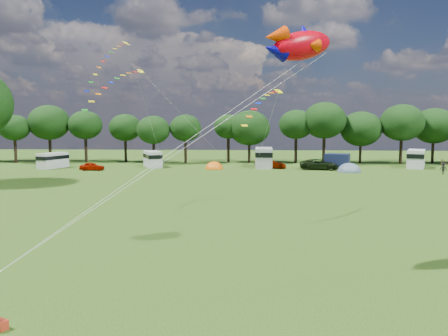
# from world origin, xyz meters

# --- Properties ---
(ground_plane) EXTENTS (180.00, 180.00, 0.00)m
(ground_plane) POSITION_xyz_m (0.00, 0.00, 0.00)
(ground_plane) COLOR black
(ground_plane) RESTS_ON ground
(tree_line) EXTENTS (102.98, 10.98, 10.27)m
(tree_line) POSITION_xyz_m (5.30, 54.99, 6.35)
(tree_line) COLOR black
(tree_line) RESTS_ON ground
(car_a) EXTENTS (3.62, 1.63, 1.18)m
(car_a) POSITION_xyz_m (-20.92, 42.03, 0.59)
(car_a) COLOR #9C1000
(car_a) RESTS_ON ground
(car_c) EXTENTS (4.63, 2.06, 1.37)m
(car_c) POSITION_xyz_m (4.86, 46.31, 0.69)
(car_c) COLOR #901A00
(car_c) RESTS_ON ground
(car_d) EXTENTS (5.98, 3.26, 1.56)m
(car_d) POSITION_xyz_m (11.90, 44.90, 0.78)
(car_d) COLOR black
(car_d) RESTS_ON ground
(campervan_a) EXTENTS (3.57, 5.12, 2.31)m
(campervan_a) POSITION_xyz_m (-28.02, 45.00, 1.24)
(campervan_a) COLOR silver
(campervan_a) RESTS_ON ground
(campervan_b) EXTENTS (3.91, 5.42, 2.44)m
(campervan_b) POSITION_xyz_m (-13.27, 47.36, 1.31)
(campervan_b) COLOR silver
(campervan_b) RESTS_ON ground
(campervan_c) EXTENTS (2.77, 6.16, 2.98)m
(campervan_c) POSITION_xyz_m (3.93, 47.90, 1.60)
(campervan_c) COLOR #B2B2B4
(campervan_c) RESTS_ON ground
(campervan_d) EXTENTS (4.39, 6.07, 2.74)m
(campervan_d) POSITION_xyz_m (27.09, 48.50, 1.47)
(campervan_d) COLOR silver
(campervan_d) RESTS_ON ground
(tent_orange) EXTENTS (2.77, 3.03, 2.17)m
(tent_orange) POSITION_xyz_m (-3.52, 45.00, 0.02)
(tent_orange) COLOR orange
(tent_orange) RESTS_ON ground
(tent_greyblue) EXTENTS (3.33, 3.64, 2.48)m
(tent_greyblue) POSITION_xyz_m (15.64, 42.16, 0.02)
(tent_greyblue) COLOR slate
(tent_greyblue) RESTS_ON ground
(awning_navy) EXTENTS (4.27, 3.86, 2.20)m
(awning_navy) POSITION_xyz_m (14.91, 46.97, 1.10)
(awning_navy) COLOR #151D38
(awning_navy) RESTS_ON ground
(kite_bag) EXTENTS (0.55, 0.47, 0.33)m
(kite_bag) POSITION_xyz_m (-6.67, -5.84, 0.17)
(kite_bag) COLOR #B8311A
(kite_bag) RESTS_ON ground
(fish_kite) EXTENTS (3.68, 2.61, 1.97)m
(fish_kite) POSITION_xyz_m (3.68, 1.00, 10.31)
(fish_kite) COLOR #CA000D
(fish_kite) RESTS_ON ground
(streamer_kite_a) EXTENTS (3.31, 5.67, 5.79)m
(streamer_kite_a) POSITION_xyz_m (-12.97, 26.64, 13.63)
(streamer_kite_a) COLOR yellow
(streamer_kite_a) RESTS_ON ground
(streamer_kite_b) EXTENTS (4.23, 4.62, 3.77)m
(streamer_kite_b) POSITION_xyz_m (-9.59, 18.03, 10.30)
(streamer_kite_b) COLOR yellow
(streamer_kite_b) RESTS_ON ground
(streamer_kite_c) EXTENTS (3.11, 4.87, 2.77)m
(streamer_kite_c) POSITION_xyz_m (2.75, 12.39, 8.44)
(streamer_kite_c) COLOR #E7F002
(streamer_kite_c) RESTS_ON ground
(walker_b) EXTENTS (0.99, 0.46, 1.53)m
(walker_b) POSITION_xyz_m (27.50, 40.06, 0.76)
(walker_b) COLOR black
(walker_b) RESTS_ON ground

